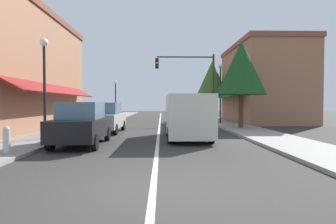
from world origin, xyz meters
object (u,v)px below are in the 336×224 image
object	(u,v)px
parked_car_nearest_left	(82,124)
van_in_lane	(187,115)
street_lamp_left_near	(44,72)
street_lamp_right_mid	(220,84)
parked_car_second_left	(106,118)
traffic_signal_mast_arm	(194,76)
tree_right_near	(241,68)
street_lamp_left_far	(115,93)
fire_hydrant	(7,140)
tree_right_far	(212,77)

from	to	relation	value
parked_car_nearest_left	van_in_lane	size ratio (longest dim) A/B	0.80
street_lamp_left_near	street_lamp_right_mid	world-z (taller)	street_lamp_right_mid
parked_car_second_left	traffic_signal_mast_arm	xyz separation A→B (m)	(6.16, 8.29, 3.28)
parked_car_nearest_left	parked_car_second_left	bearing A→B (deg)	88.92
street_lamp_right_mid	tree_right_near	bearing A→B (deg)	-83.12
traffic_signal_mast_arm	street_lamp_left_near	world-z (taller)	traffic_signal_mast_arm
parked_car_second_left	street_lamp_left_far	xyz separation A→B (m)	(-1.77, 14.11, 2.02)
fire_hydrant	traffic_signal_mast_arm	bearing A→B (deg)	63.58
tree_right_near	parked_car_nearest_left	bearing A→B (deg)	-141.33
traffic_signal_mast_arm	street_lamp_left_near	distance (m)	14.55
parked_car_second_left	street_lamp_right_mid	distance (m)	10.25
parked_car_nearest_left	fire_hydrant	world-z (taller)	parked_car_nearest_left
parked_car_nearest_left	tree_right_far	size ratio (longest dim) A/B	0.65
parked_car_nearest_left	tree_right_near	size ratio (longest dim) A/B	0.71
parked_car_nearest_left	street_lamp_left_far	size ratio (longest dim) A/B	0.98
tree_right_near	van_in_lane	bearing A→B (deg)	-129.98
van_in_lane	parked_car_nearest_left	bearing A→B (deg)	-156.12
traffic_signal_mast_arm	street_lamp_right_mid	world-z (taller)	traffic_signal_mast_arm
street_lamp_left_far	fire_hydrant	world-z (taller)	street_lamp_left_far
street_lamp_left_near	street_lamp_left_far	xyz separation A→B (m)	(0.26, 17.81, -0.26)
traffic_signal_mast_arm	tree_right_near	size ratio (longest dim) A/B	1.05
fire_hydrant	parked_car_second_left	bearing A→B (deg)	77.37
parked_car_nearest_left	street_lamp_left_near	xyz separation A→B (m)	(-2.06, 1.34, 2.28)
parked_car_nearest_left	van_in_lane	xyz separation A→B (m)	(4.50, 2.03, 0.27)
traffic_signal_mast_arm	street_lamp_left_far	bearing A→B (deg)	143.71
street_lamp_left_far	tree_right_far	bearing A→B (deg)	-1.61
parked_car_second_left	van_in_lane	world-z (taller)	van_in_lane
parked_car_nearest_left	traffic_signal_mast_arm	xyz separation A→B (m)	(6.13, 13.33, 3.28)
street_lamp_right_mid	street_lamp_left_far	xyz separation A→B (m)	(-9.80, 8.21, -0.40)
traffic_signal_mast_arm	street_lamp_left_near	bearing A→B (deg)	-124.37
traffic_signal_mast_arm	street_lamp_left_near	xyz separation A→B (m)	(-8.20, -11.98, -1.01)
parked_car_second_left	tree_right_far	xyz separation A→B (m)	(8.80, 13.82, 3.71)
parked_car_nearest_left	tree_right_near	world-z (taller)	tree_right_near
van_in_lane	street_lamp_left_far	xyz separation A→B (m)	(-6.30, 17.12, 1.75)
parked_car_nearest_left	street_lamp_right_mid	world-z (taller)	street_lamp_right_mid
van_in_lane	traffic_signal_mast_arm	distance (m)	11.81
street_lamp_left_near	tree_right_near	size ratio (longest dim) A/B	0.80
traffic_signal_mast_arm	fire_hydrant	distance (m)	17.98
street_lamp_right_mid	fire_hydrant	distance (m)	16.77
parked_car_nearest_left	traffic_signal_mast_arm	size ratio (longest dim) A/B	0.68
parked_car_nearest_left	van_in_lane	bearing A→B (deg)	22.90
parked_car_second_left	tree_right_far	bearing A→B (deg)	58.56
parked_car_second_left	fire_hydrant	bearing A→B (deg)	-101.58
van_in_lane	traffic_signal_mast_arm	bearing A→B (deg)	81.36
street_lamp_left_far	street_lamp_left_near	bearing A→B (deg)	-90.85
tree_right_near	tree_right_far	bearing A→B (deg)	88.69
parked_car_nearest_left	street_lamp_left_near	distance (m)	3.35
street_lamp_right_mid	tree_right_far	distance (m)	8.06
parked_car_nearest_left	street_lamp_right_mid	bearing A→B (deg)	52.44
street_lamp_left_near	traffic_signal_mast_arm	bearing A→B (deg)	55.63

